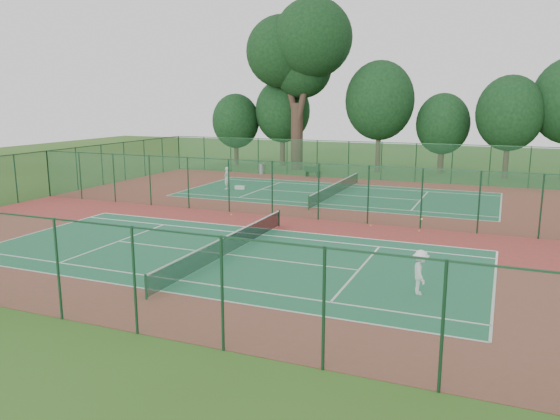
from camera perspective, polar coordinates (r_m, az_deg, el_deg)
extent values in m
plane|color=#2F571B|center=(34.15, 1.56, -0.80)|extent=(120.00, 120.00, 0.00)
cube|color=maroon|center=(34.15, 1.56, -0.79)|extent=(40.00, 36.00, 0.01)
cube|color=#1E6140|center=(26.18, -5.51, -4.65)|extent=(23.77, 10.97, 0.01)
cube|color=#1D5E3E|center=(42.52, 5.89, 1.62)|extent=(23.77, 10.97, 0.01)
cube|color=#1B532D|center=(50.89, 8.85, 5.14)|extent=(40.00, 0.02, 3.50)
cube|color=#13361C|center=(50.74, 8.91, 7.06)|extent=(40.00, 0.05, 0.05)
cube|color=#1B5134|center=(18.57, -18.77, -6.43)|extent=(40.00, 0.02, 3.50)
cube|color=#13351F|center=(18.14, -19.11, -1.28)|extent=(40.00, 0.05, 0.05)
cube|color=#184928|center=(44.92, -23.06, 3.52)|extent=(0.02, 36.00, 3.50)
cube|color=#123420|center=(44.74, -23.23, 5.69)|extent=(0.05, 36.00, 0.05)
cube|color=#1A4E2B|center=(33.82, 1.57, 2.10)|extent=(40.00, 0.02, 3.50)
cube|color=#11311D|center=(33.58, 1.59, 4.98)|extent=(40.00, 0.05, 0.05)
cylinder|color=#12321C|center=(20.88, -13.83, -7.82)|extent=(0.10, 0.10, 0.97)
cylinder|color=#12321C|center=(31.68, -0.11, -0.87)|extent=(0.10, 0.10, 0.97)
cube|color=black|center=(26.06, -5.53, -3.65)|extent=(0.02, 12.80, 0.85)
cube|color=white|center=(25.95, -5.55, -2.73)|extent=(0.04, 12.80, 0.06)
cylinder|color=#153B1E|center=(36.44, 3.02, 0.76)|extent=(0.10, 0.10, 0.97)
cylinder|color=#153B1E|center=(48.55, 8.07, 3.36)|extent=(0.10, 0.10, 0.97)
cube|color=black|center=(42.44, 5.90, 2.24)|extent=(0.02, 12.80, 0.85)
cube|color=white|center=(42.38, 5.92, 2.82)|extent=(0.04, 12.80, 0.06)
imported|color=white|center=(21.35, 14.45, -6.31)|extent=(0.95, 1.25, 1.71)
imported|color=white|center=(44.97, -5.60, 3.34)|extent=(0.51, 0.71, 1.82)
cylinder|color=slate|center=(53.99, -1.96, 4.31)|extent=(0.72, 0.72, 1.01)
cube|color=black|center=(52.32, 2.84, 3.79)|extent=(0.20, 0.46, 0.51)
cube|color=black|center=(51.57, 4.07, 3.66)|extent=(0.20, 0.46, 0.51)
cube|color=black|center=(51.90, 3.46, 4.03)|extent=(1.75, 0.90, 0.06)
cube|color=black|center=(51.68, 3.32, 4.29)|extent=(1.64, 0.49, 0.51)
cube|color=white|center=(44.87, -4.23, 2.36)|extent=(0.85, 0.47, 0.30)
sphere|color=#DFF438|center=(32.27, 9.46, -1.60)|extent=(0.06, 0.06, 0.06)
sphere|color=#C5D431|center=(31.53, 14.33, -2.11)|extent=(0.07, 0.07, 0.07)
sphere|color=yellow|center=(34.96, -5.12, -0.47)|extent=(0.08, 0.08, 0.08)
cylinder|color=#34241C|center=(57.25, 1.78, 7.67)|extent=(1.26, 1.26, 6.90)
cylinder|color=#34241C|center=(57.83, 0.95, 12.84)|extent=(2.34, 0.69, 6.86)
cylinder|color=#34241C|center=(56.57, 2.73, 13.21)|extent=(2.18, 0.64, 7.44)
sphere|color=black|center=(58.31, 0.19, 16.22)|extent=(7.36, 7.36, 7.36)
sphere|color=black|center=(56.63, 3.46, 17.51)|extent=(7.81, 7.81, 7.81)
sphere|color=black|center=(57.98, 2.37, 14.53)|extent=(5.98, 5.98, 5.98)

